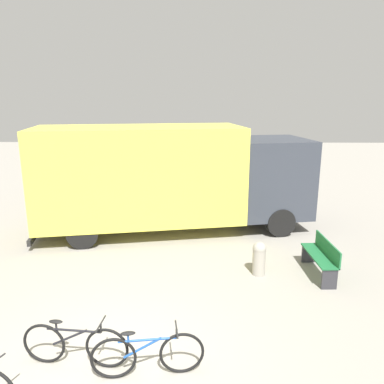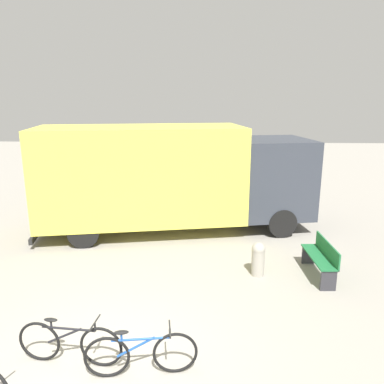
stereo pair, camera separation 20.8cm
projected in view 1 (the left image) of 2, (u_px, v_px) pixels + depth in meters
The scene contains 6 objects.
ground_plane at pixel (104, 372), 5.75m from camera, with size 60.00×60.00×0.00m, color gray.
delivery_truck at pixel (171, 175), 11.46m from camera, with size 8.62×3.81×3.26m.
park_bench at pixel (322, 256), 8.78m from camera, with size 0.47×1.50×0.86m.
bicycle_middle at pixel (75, 345), 5.81m from camera, with size 1.70×0.44×0.77m.
bicycle_far at pixel (148, 354), 5.59m from camera, with size 1.70×0.44×0.77m.
bollard_near_bench at pixel (259, 257), 8.81m from camera, with size 0.32×0.32×0.81m.
Camera 1 is at (1.43, -4.86, 4.10)m, focal length 35.00 mm.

